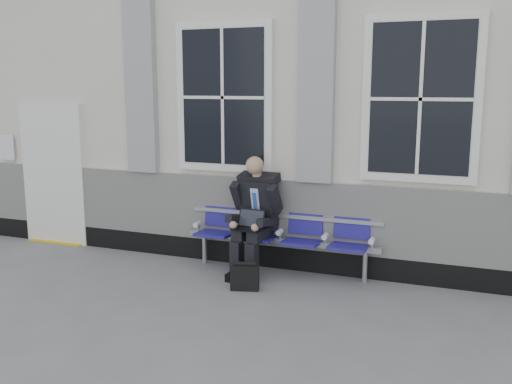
% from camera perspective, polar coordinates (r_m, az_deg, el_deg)
% --- Properties ---
extents(ground, '(70.00, 70.00, 0.00)m').
position_cam_1_polar(ground, '(6.07, 10.46, -12.92)').
color(ground, slate).
rests_on(ground, ground).
extents(station_building, '(14.40, 4.40, 4.49)m').
position_cam_1_polar(station_building, '(9.02, 14.90, 9.10)').
color(station_building, beige).
rests_on(station_building, ground).
extents(bench, '(2.60, 0.47, 0.91)m').
position_cam_1_polar(bench, '(7.41, 2.55, -3.88)').
color(bench, '#9EA0A3').
rests_on(bench, ground).
extents(businessman, '(0.65, 0.88, 1.53)m').
position_cam_1_polar(businessman, '(7.32, -0.09, -1.95)').
color(businessman, black).
rests_on(businessman, ground).
extents(briefcase, '(0.36, 0.23, 0.35)m').
position_cam_1_polar(briefcase, '(6.87, -1.13, -8.49)').
color(briefcase, black).
rests_on(briefcase, ground).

